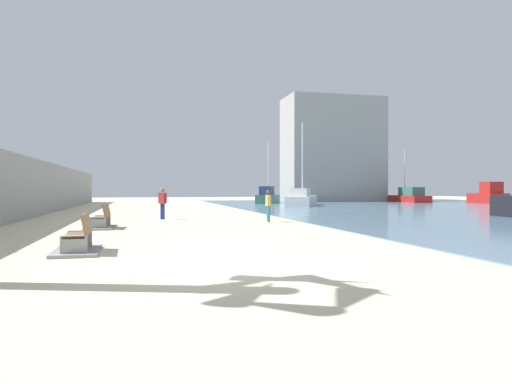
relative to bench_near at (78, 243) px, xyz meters
name	(u,v)px	position (x,y,z in m)	size (l,w,h in m)	color
ground_plane	(166,216)	(2.91, 15.18, -0.23)	(120.00, 120.00, 0.00)	beige
seawall	(24,188)	(-4.59, 15.18, 1.41)	(0.80, 64.00, 3.28)	gray
bench_near	(78,243)	(0.00, 0.00, 0.00)	(1.14, 2.12, 0.98)	gray
bench_far	(101,223)	(-0.03, 7.46, 0.00)	(1.21, 2.16, 0.98)	gray
person_walking	(163,201)	(2.61, 12.62, 0.71)	(0.44, 0.35, 1.64)	navy
person_standing	(268,204)	(7.47, 9.47, 0.64)	(0.21, 0.53, 1.53)	teal
boat_nearest	(302,199)	(15.68, 28.44, 0.42)	(5.02, 7.43, 7.60)	white
boat_mid_bay	(488,196)	(36.92, 30.26, 0.63)	(2.63, 4.50, 2.26)	red
boat_far_right	(268,197)	(14.73, 36.82, 0.49)	(3.94, 5.84, 6.67)	#337060
boat_distant	(408,196)	(31.69, 37.23, 0.44)	(2.60, 7.81, 6.09)	red
harbor_building	(333,150)	(24.82, 43.18, 6.20)	(12.00, 6.00, 12.88)	#9E9E99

